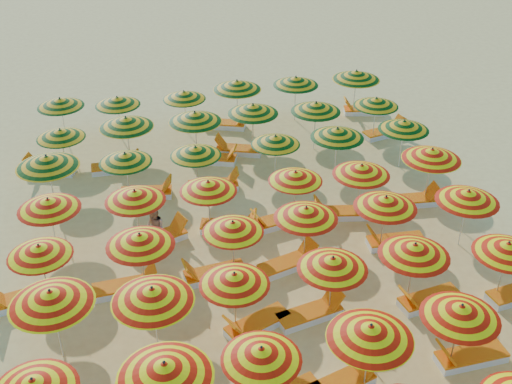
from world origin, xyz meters
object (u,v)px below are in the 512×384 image
Objects in this scene: umbrella_25 at (135,196)px; lounger_12 at (428,300)px; lounger_18 at (394,241)px; lounger_24 at (148,192)px; umbrella_38 at (195,117)px; lounger_8 at (341,384)px; umbrella_9 at (370,332)px; umbrella_17 at (508,248)px; umbrella_10 at (461,311)px; umbrella_19 at (140,240)px; lounger_19 at (160,238)px; umbrella_15 at (333,263)px; umbrella_12 at (51,298)px; umbrella_18 at (39,250)px; lounger_32 at (363,110)px; umbrella_27 at (295,176)px; umbrella_34 at (337,133)px; umbrella_31 at (125,158)px; lounger_17 at (289,263)px; lounger_11 at (311,313)px; lounger_29 at (238,150)px; umbrella_44 at (184,95)px; umbrella_36 at (60,134)px; lounger_25 at (215,185)px; lounger_26 at (50,169)px; lounger_31 at (225,124)px; umbrella_46 at (296,81)px; umbrella_23 at (468,196)px; lounger_9 at (469,357)px; umbrella_14 at (234,279)px; lounger_30 at (385,132)px; umbrella_39 at (253,109)px; umbrella_30 at (47,161)px; umbrella_16 at (415,250)px; umbrella_45 at (237,85)px; lounger_23 at (412,200)px; umbrella_22 at (386,202)px; lounger_28 at (214,158)px; umbrella_33 at (276,140)px; umbrella_32 at (195,151)px; lounger_22 at (339,213)px; lounger_14 at (25,298)px; umbrella_8 at (261,354)px; beachgoer_b at (155,229)px; lounger_21 at (278,221)px; umbrella_35 at (404,125)px; umbrella_37 at (126,122)px; umbrella_13 at (152,295)px; lounger_20 at (230,226)px.

umbrella_25 reaches higher than lounger_12.
lounger_24 is at bearing -29.29° from lounger_18.
umbrella_38 is 1.37× the size of lounger_8.
umbrella_17 is at bearing 25.60° from umbrella_9.
umbrella_19 is at bearing 147.74° from umbrella_10.
umbrella_15 is at bearing -67.52° from lounger_19.
umbrella_18 is at bearing 100.81° from umbrella_12.
lounger_32 is at bearing 36.53° from umbrella_25.
umbrella_18 is 0.99× the size of umbrella_27.
umbrella_34 is (2.42, 6.76, 0.06)m from umbrella_15.
lounger_17 is (4.23, -4.65, -1.45)m from umbrella_31.
lounger_12 is 1.03× the size of lounger_18.
lounger_11 is 1.00× the size of lounger_29.
umbrella_44 is (-4.49, 13.82, -0.11)m from umbrella_10.
lounger_25 is (4.98, -2.23, -1.42)m from umbrella_36.
lounger_24 and lounger_26 have the same top height.
lounger_31 is at bearing 61.53° from umbrella_25.
umbrella_23 is at bearing -75.57° from umbrella_46.
lounger_9 is at bearing 126.35° from lounger_29.
umbrella_14 is (-2.46, 2.56, -0.16)m from umbrella_9.
lounger_17 is at bearing 18.88° from umbrella_12.
lounger_24 is 0.99× the size of lounger_30.
umbrella_39 is at bearing 70.60° from lounger_8.
umbrella_30 is 1.00× the size of umbrella_46.
lounger_24 is at bearing 132.72° from umbrella_16.
lounger_23 is (4.46, -7.06, -1.65)m from umbrella_45.
umbrella_22 reaches higher than umbrella_36.
umbrella_10 reaches higher than lounger_32.
lounger_28 is (2.41, 4.63, 0.00)m from lounger_19.
lounger_29 is (3.99, 4.96, -1.51)m from umbrella_25.
lounger_32 is (5.01, 7.11, -1.42)m from umbrella_27.
umbrella_33 is 2.14m from umbrella_34.
lounger_22 is at bearing -30.49° from umbrella_32.
lounger_14 is at bearing -119.45° from lounger_24.
umbrella_16 is 1.31× the size of lounger_32.
umbrella_8 is 9.86m from umbrella_33.
beachgoer_b is at bearing -117.49° from umbrella_45.
umbrella_33 is at bearing 63.23° from lounger_17.
umbrella_18 reaches higher than lounger_23.
umbrella_9 reaches higher than lounger_12.
lounger_21 and lounger_30 have the same top height.
umbrella_37 reaches higher than umbrella_35.
lounger_8 and lounger_14 have the same top height.
lounger_19 is at bearing 166.85° from umbrella_23.
umbrella_35 is at bearing -105.71° from lounger_9.
umbrella_14 is 1.09× the size of lounger_26.
umbrella_36 is 4.68m from umbrella_38.
umbrella_27 is at bearing 45.69° from umbrella_13.
lounger_28 is 7.45m from lounger_32.
umbrella_27 is 2.56m from lounger_20.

